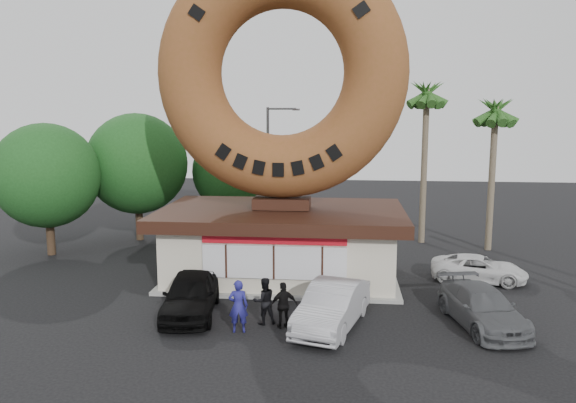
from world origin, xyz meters
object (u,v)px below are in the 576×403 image
at_px(giant_donut, 282,73).
at_px(person_right, 284,305).
at_px(car_silver, 332,306).
at_px(donut_shop, 282,241).
at_px(person_center, 264,301).
at_px(car_black, 190,294).
at_px(car_grey, 482,307).
at_px(person_left, 238,306).
at_px(car_white, 479,269).
at_px(street_lamp, 270,163).

bearing_deg(giant_donut, person_right, -83.18).
bearing_deg(person_right, car_silver, 166.18).
distance_m(donut_shop, person_center, 5.95).
height_order(car_black, car_grey, car_black).
bearing_deg(car_silver, car_grey, 22.33).
relative_size(person_left, person_center, 1.09).
xyz_separation_m(donut_shop, person_center, (-0.01, -5.89, -0.90)).
relative_size(person_right, car_silver, 0.35).
bearing_deg(car_white, person_left, 137.21).
bearing_deg(car_black, person_center, -19.45).
bearing_deg(street_lamp, person_center, -83.37).
xyz_separation_m(person_center, car_grey, (7.90, 0.57, -0.17)).
distance_m(street_lamp, person_center, 16.41).
distance_m(person_left, car_white, 12.13).
height_order(giant_donut, person_right, giant_donut).
height_order(person_center, person_right, person_center).
height_order(person_right, car_silver, person_right).
height_order(donut_shop, person_center, donut_shop).
distance_m(street_lamp, car_silver, 16.97).
relative_size(donut_shop, street_lamp, 1.40).
bearing_deg(person_left, car_black, -43.68).
distance_m(person_left, car_black, 2.62).
distance_m(car_silver, car_grey, 5.45).
distance_m(donut_shop, giant_donut, 7.64).
bearing_deg(donut_shop, giant_donut, 90.00).
height_order(car_silver, car_grey, car_silver).
relative_size(car_silver, car_white, 1.14).
distance_m(person_right, car_white, 10.57).
distance_m(donut_shop, car_black, 6.10).
height_order(person_center, car_grey, person_center).
xyz_separation_m(person_left, car_silver, (3.28, 0.79, -0.15)).
xyz_separation_m(car_black, car_silver, (5.41, -0.72, -0.01)).
bearing_deg(car_silver, person_right, -156.11).
distance_m(donut_shop, car_white, 9.14).
bearing_deg(car_black, car_white, 17.62).
bearing_deg(street_lamp, person_left, -86.40).
height_order(donut_shop, car_grey, donut_shop).
bearing_deg(giant_donut, person_left, -96.75).
xyz_separation_m(person_left, car_white, (9.86, 7.06, -0.36)).
xyz_separation_m(person_center, car_white, (9.07, 6.19, -0.28)).
bearing_deg(street_lamp, car_black, -94.05).
bearing_deg(car_grey, donut_shop, 133.70).
distance_m(car_grey, car_white, 5.74).
relative_size(donut_shop, person_right, 6.59).
xyz_separation_m(giant_donut, person_left, (-0.80, -6.77, -8.46)).
height_order(donut_shop, person_right, donut_shop).
relative_size(donut_shop, person_left, 5.91).
relative_size(donut_shop, car_black, 2.37).
bearing_deg(car_black, person_left, -42.33).
bearing_deg(person_left, person_center, -141.05).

